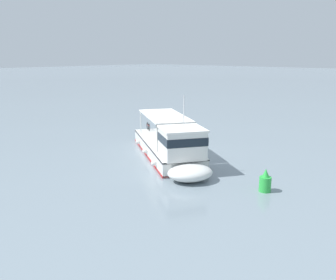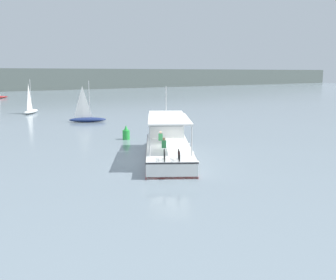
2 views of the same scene
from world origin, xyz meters
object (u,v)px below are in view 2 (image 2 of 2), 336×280
(sailboat_near_starboard, at_px, (31,110))
(sailboat_mid_channel, at_px, (87,118))
(channel_buoy, at_px, (126,134))
(ferry_main, at_px, (167,143))

(sailboat_near_starboard, bearing_deg, sailboat_mid_channel, -79.30)
(sailboat_near_starboard, bearing_deg, channel_buoy, -89.08)
(sailboat_mid_channel, xyz_separation_m, channel_buoy, (-2.39, -14.57, 0.03))
(sailboat_near_starboard, bearing_deg, ferry_main, -90.67)
(sailboat_near_starboard, height_order, channel_buoy, sailboat_near_starboard)
(sailboat_mid_channel, bearing_deg, channel_buoy, -99.33)
(ferry_main, relative_size, sailboat_near_starboard, 2.28)
(ferry_main, distance_m, sailboat_near_starboard, 38.00)
(sailboat_mid_channel, distance_m, channel_buoy, 14.76)
(channel_buoy, bearing_deg, sailboat_near_starboard, 90.92)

